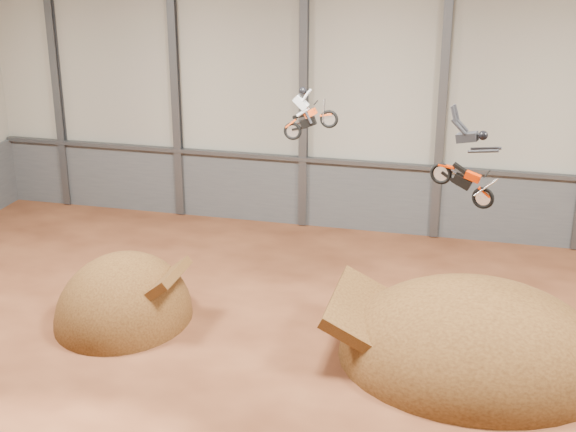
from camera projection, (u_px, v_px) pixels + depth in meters
The scene contains 12 objects.
floor at pixel (299, 383), 27.07m from camera, with size 40.00×40.00×0.00m, color #502615.
back_wall at pixel (372, 93), 38.33m from camera, with size 40.00×0.10×14.00m, color #A6A293.
lower_band_back at pixel (368, 197), 40.04m from camera, with size 39.80×0.18×3.50m, color #4F5257.
steel_rail at pixel (369, 164), 39.29m from camera, with size 39.80×0.35×0.20m, color #47494F.
steel_column_0 at pixel (56, 78), 41.98m from camera, with size 0.40×0.36×13.90m, color #47494F.
steel_column_1 at pixel (175, 84), 40.45m from camera, with size 0.40×0.36×13.90m, color #47494F.
steel_column_2 at pixel (304, 90), 38.91m from camera, with size 0.40×0.36×13.90m, color #47494F.
steel_column_3 at pixel (443, 97), 37.38m from camera, with size 0.40×0.36×13.90m, color #47494F.
takeoff_ramp at pixel (125, 318), 31.53m from camera, with size 5.23×6.04×5.23m, color #3E240F.
landing_ramp at pixel (472, 360), 28.56m from camera, with size 9.61×8.50×5.54m, color #3E240F.
fmx_rider_a at pixel (314, 108), 29.34m from camera, with size 2.12×0.81×1.92m, color #E54B15, non-canonical shape.
fmx_rider_b at pixel (460, 156), 26.03m from camera, with size 3.07×0.88×2.63m, color red, non-canonical shape.
Camera 1 is at (5.38, -22.86, 14.62)m, focal length 50.00 mm.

